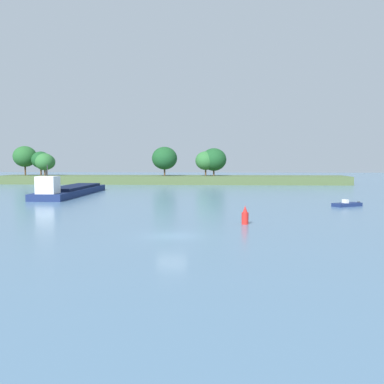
% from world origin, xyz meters
% --- Properties ---
extents(ground_plane, '(400.00, 400.00, 0.00)m').
position_xyz_m(ground_plane, '(0.00, 0.00, 0.00)').
color(ground_plane, slate).
extents(treeline_island, '(96.15, 12.30, 10.56)m').
position_xyz_m(treeline_island, '(-13.68, 84.10, 3.08)').
color(treeline_island, '#4C6038').
rests_on(treeline_island, ground).
extents(fishing_skiff, '(4.58, 3.67, 0.99)m').
position_xyz_m(fishing_skiff, '(22.20, 25.58, 0.27)').
color(fishing_skiff, navy).
rests_on(fishing_skiff, ground).
extents(cargo_barge, '(5.85, 28.69, 5.74)m').
position_xyz_m(cargo_barge, '(-23.44, 43.00, 0.93)').
color(cargo_barge, navy).
rests_on(cargo_barge, ground).
extents(channel_buoy_red, '(0.70, 0.70, 1.90)m').
position_xyz_m(channel_buoy_red, '(6.71, 7.21, 0.81)').
color(channel_buoy_red, red).
rests_on(channel_buoy_red, ground).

